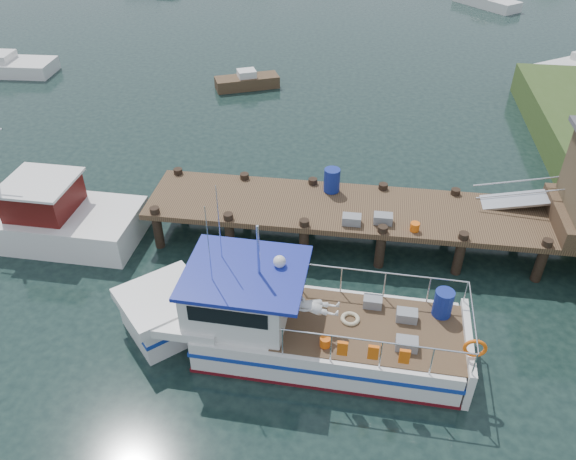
# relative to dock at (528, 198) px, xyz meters

# --- Properties ---
(ground_plane) EXTENTS (160.00, 160.00, 0.00)m
(ground_plane) POSITION_rel_dock_xyz_m (-6.51, -0.01, -2.24)
(ground_plane) COLOR black
(dock) EXTENTS (16.60, 3.00, 4.78)m
(dock) POSITION_rel_dock_xyz_m (0.00, 0.00, 0.00)
(dock) COLOR #4C3724
(dock) RESTS_ON ground
(lobster_boat) EXTENTS (10.07, 3.18, 4.80)m
(lobster_boat) POSITION_rel_dock_xyz_m (-7.06, -5.19, -1.37)
(lobster_boat) COLOR silver
(lobster_boat) RESTS_ON ground
(work_boat) EXTENTS (8.97, 2.88, 4.73)m
(work_boat) POSITION_rel_dock_xyz_m (-16.94, -1.26, -1.49)
(work_boat) COLOR silver
(work_boat) RESTS_ON ground
(moored_rowboat) EXTENTS (3.63, 2.47, 1.00)m
(moored_rowboat) POSITION_rel_dock_xyz_m (-11.90, 13.23, -1.87)
(moored_rowboat) COLOR #4C3724
(moored_rowboat) RESTS_ON ground
(moored_b) EXTENTS (4.98, 5.28, 1.20)m
(moored_b) POSITION_rel_dock_xyz_m (3.58, 32.59, -1.80)
(moored_b) COLOR silver
(moored_b) RESTS_ON ground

